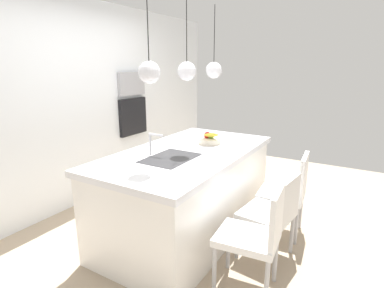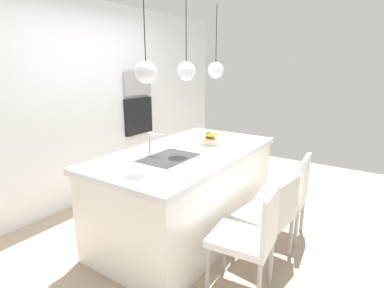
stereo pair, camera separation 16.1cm
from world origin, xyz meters
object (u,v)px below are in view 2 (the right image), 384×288
chair_middle (271,214)px  chair_far (289,193)px  fruit_bowl (210,140)px  microwave (137,83)px  oven (138,116)px  chair_near (250,236)px

chair_middle → chair_far: size_ratio=0.92×
fruit_bowl → chair_far: 1.01m
microwave → oven: microwave is taller
fruit_bowl → chair_middle: fruit_bowl is taller
chair_near → microwave: bearing=59.9°
chair_near → chair_middle: chair_near is taller
fruit_bowl → chair_far: (0.12, -0.89, -0.47)m
chair_middle → chair_far: chair_far is taller
microwave → chair_near: 3.09m
oven → chair_near: bearing=-120.1°
microwave → chair_middle: microwave is taller
chair_near → chair_far: (1.02, -0.00, -0.00)m
fruit_bowl → oven: size_ratio=0.46×
chair_near → chair_far: bearing=-0.1°
microwave → chair_near: (-1.46, -2.52, -1.02)m
fruit_bowl → oven: (0.57, 1.64, 0.05)m
chair_near → chair_middle: bearing=0.9°
chair_middle → chair_far: bearing=-1.0°
oven → chair_far: (-0.45, -2.53, -0.52)m
chair_middle → chair_far: 0.52m
microwave → chair_middle: size_ratio=0.65×
oven → chair_near: 2.96m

